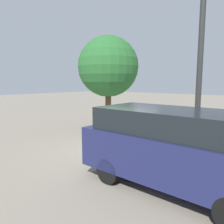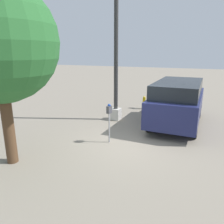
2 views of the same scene
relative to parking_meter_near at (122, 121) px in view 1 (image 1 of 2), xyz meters
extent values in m
plane|color=gray|center=(0.24, -0.63, -1.06)|extent=(80.00, 80.00, 0.00)
cylinder|color=#9E9EA3|center=(0.00, 0.00, -0.51)|extent=(0.05, 0.05, 1.10)
cube|color=#47474C|center=(0.00, 0.00, 0.17)|extent=(0.22, 0.15, 0.26)
sphere|color=navy|center=(0.00, 0.00, 0.32)|extent=(0.11, 0.11, 0.11)
cube|color=beige|center=(2.67, 0.89, -0.79)|extent=(0.44, 0.44, 0.55)
cylinder|color=#2D2D2D|center=(2.67, 0.89, 2.37)|extent=(0.19, 0.19, 5.76)
cube|color=navy|center=(3.17, -1.89, -0.20)|extent=(4.68, 1.99, 1.05)
cube|color=black|center=(3.06, -1.90, 0.61)|extent=(3.74, 1.83, 0.58)
cylinder|color=black|center=(1.72, -1.04, -0.73)|extent=(0.67, 0.24, 0.67)
cylinder|color=black|center=(1.73, -2.77, -0.73)|extent=(0.67, 0.24, 0.67)
cylinder|color=#513823|center=(-2.52, 2.02, 0.09)|extent=(0.32, 0.32, 2.30)
sphere|color=#28662D|center=(-2.52, 2.02, 2.37)|extent=(3.21, 3.21, 3.21)
camera|label=1|loc=(5.31, -6.82, 1.56)|focal=35.00mm
camera|label=2|loc=(-6.70, -3.13, 2.12)|focal=35.00mm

